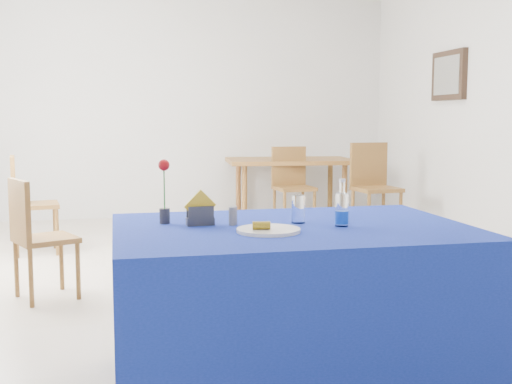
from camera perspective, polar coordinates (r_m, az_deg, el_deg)
The scene contains 18 objects.
floor at distance 4.95m, azimuth -0.23°, elevation -8.04°, with size 7.00×7.00×0.00m, color beige.
room_shell at distance 4.81m, azimuth -0.24°, elevation 12.54°, with size 7.00×7.00×7.00m.
picture_frame at distance 7.20m, azimuth 16.78°, elevation 9.89°, with size 0.06×0.64×0.52m, color black.
picture_art at distance 7.18m, azimuth 16.60°, elevation 9.90°, with size 0.02×0.52×0.40m, color #998C66.
plate at distance 2.76m, azimuth 1.11°, elevation -3.41°, with size 0.28×0.28×0.01m, color white.
drinking_glass at distance 3.00m, azimuth 3.79°, elevation -1.52°, with size 0.06×0.06×0.13m, color white.
salt_shaker at distance 2.95m, azimuth -1.99°, elevation -2.08°, with size 0.03×0.03×0.09m, color slate.
pepper_shaker at distance 2.93m, azimuth -2.13°, elevation -2.16°, with size 0.03×0.03×0.09m, color slate.
blue_table at distance 3.01m, azimuth 3.17°, elevation -10.14°, with size 1.60×1.10×0.76m.
water_bottle at distance 2.93m, azimuth 7.64°, elevation -1.64°, with size 0.06×0.06×0.21m.
napkin_holder at distance 2.94m, azimuth -4.99°, elevation -2.01°, with size 0.15×0.06×0.16m.
rose_vase at distance 3.00m, azimuth -8.15°, elevation 0.01°, with size 0.05×0.05×0.30m.
oak_table at distance 7.89m, azimuth 3.02°, elevation 2.40°, with size 1.59×1.10×0.76m.
chair_bg_left at distance 7.38m, azimuth 3.19°, elevation 0.99°, with size 0.45×0.45×0.92m.
chair_bg_right at distance 7.12m, azimuth 10.35°, elevation 0.98°, with size 0.48×0.48×0.98m.
chair_win_a at distance 4.64m, azimuth -19.11°, elevation -3.26°, with size 0.50×0.50×0.84m.
chair_win_b at distance 6.25m, azimuth -19.80°, elevation -0.47°, with size 0.46×0.46×0.91m.
banana_pieces at distance 2.73m, azimuth 0.50°, elevation -2.98°, with size 0.08×0.05×0.04m.
Camera 1 is at (-1.01, -4.68, 1.24)m, focal length 45.00 mm.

